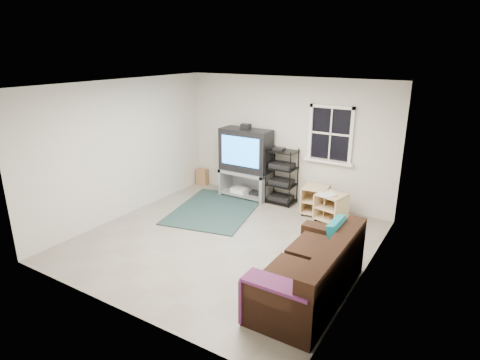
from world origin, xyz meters
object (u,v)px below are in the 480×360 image
Objects in this scene: side_table_left at (316,199)px; sofa at (312,275)px; tv_unit at (246,158)px; av_rack at (282,180)px; side_table_right at (332,205)px.

sofa is at bearing -69.66° from side_table_left.
tv_unit reaches higher than av_rack.
av_rack is 0.59× the size of sofa.
tv_unit is 2.87× the size of side_table_left.
tv_unit is 1.77m from side_table_left.
tv_unit is at bearing -175.73° from av_rack.
av_rack is 0.87m from side_table_left.
av_rack is at bearing 164.89° from side_table_right.
side_table_left is at bearing 155.14° from side_table_right.
av_rack is 1.27m from side_table_right.
tv_unit is at bearing 176.97° from side_table_left.
tv_unit reaches higher than side_table_right.
side_table_left is 0.42m from side_table_right.
tv_unit is 2.75× the size of side_table_right.
sofa is (1.00, -2.69, 0.02)m from side_table_left.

